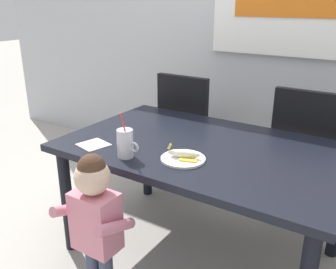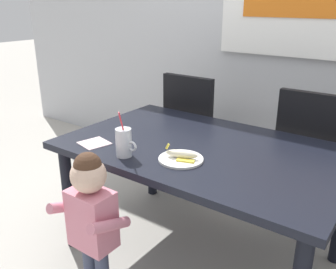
{
  "view_description": "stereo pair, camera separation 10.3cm",
  "coord_description": "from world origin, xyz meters",
  "px_view_note": "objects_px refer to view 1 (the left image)",
  "views": [
    {
      "loc": [
        0.87,
        -1.71,
        1.49
      ],
      "look_at": [
        -0.17,
        -0.1,
        0.78
      ],
      "focal_mm": 39.18,
      "sensor_mm": 36.0,
      "label": 1
    },
    {
      "loc": [
        0.96,
        -1.66,
        1.49
      ],
      "look_at": [
        -0.17,
        -0.1,
        0.78
      ],
      "focal_mm": 39.18,
      "sensor_mm": 36.0,
      "label": 2
    }
  ],
  "objects_px": {
    "milk_cup": "(125,145)",
    "snack_plate": "(183,159)",
    "dining_table": "(203,159)",
    "toddler_standing": "(95,215)",
    "paper_napkin": "(94,145)",
    "dining_chair_left": "(189,126)",
    "peeled_banana": "(184,154)",
    "dining_chair_right": "(306,148)"
  },
  "relations": [
    {
      "from": "dining_table",
      "to": "paper_napkin",
      "type": "relative_size",
      "value": 10.42
    },
    {
      "from": "paper_napkin",
      "to": "snack_plate",
      "type": "bearing_deg",
      "value": 10.6
    },
    {
      "from": "paper_napkin",
      "to": "toddler_standing",
      "type": "bearing_deg",
      "value": -47.03
    },
    {
      "from": "peeled_banana",
      "to": "dining_chair_right",
      "type": "bearing_deg",
      "value": 67.31
    },
    {
      "from": "toddler_standing",
      "to": "snack_plate",
      "type": "bearing_deg",
      "value": 59.39
    },
    {
      "from": "dining_chair_right",
      "to": "milk_cup",
      "type": "distance_m",
      "value": 1.3
    },
    {
      "from": "toddler_standing",
      "to": "paper_napkin",
      "type": "bearing_deg",
      "value": 132.97
    },
    {
      "from": "toddler_standing",
      "to": "paper_napkin",
      "type": "distance_m",
      "value": 0.46
    },
    {
      "from": "peeled_banana",
      "to": "paper_napkin",
      "type": "distance_m",
      "value": 0.54
    },
    {
      "from": "dining_table",
      "to": "dining_chair_right",
      "type": "relative_size",
      "value": 1.63
    },
    {
      "from": "milk_cup",
      "to": "snack_plate",
      "type": "height_order",
      "value": "milk_cup"
    },
    {
      "from": "peeled_banana",
      "to": "dining_table",
      "type": "bearing_deg",
      "value": 92.56
    },
    {
      "from": "toddler_standing",
      "to": "milk_cup",
      "type": "relative_size",
      "value": 3.36
    },
    {
      "from": "snack_plate",
      "to": "dining_chair_left",
      "type": "bearing_deg",
      "value": 117.87
    },
    {
      "from": "snack_plate",
      "to": "paper_napkin",
      "type": "height_order",
      "value": "snack_plate"
    },
    {
      "from": "dining_chair_right",
      "to": "dining_chair_left",
      "type": "bearing_deg",
      "value": 1.72
    },
    {
      "from": "dining_table",
      "to": "dining_chair_left",
      "type": "distance_m",
      "value": 0.86
    },
    {
      "from": "dining_chair_left",
      "to": "dining_chair_right",
      "type": "bearing_deg",
      "value": -178.28
    },
    {
      "from": "dining_chair_left",
      "to": "milk_cup",
      "type": "relative_size",
      "value": 3.84
    },
    {
      "from": "dining_chair_left",
      "to": "toddler_standing",
      "type": "relative_size",
      "value": 1.15
    },
    {
      "from": "dining_table",
      "to": "snack_plate",
      "type": "height_order",
      "value": "snack_plate"
    },
    {
      "from": "dining_chair_left",
      "to": "milk_cup",
      "type": "bearing_deg",
      "value": 101.87
    },
    {
      "from": "dining_chair_left",
      "to": "toddler_standing",
      "type": "xyz_separation_m",
      "value": [
        0.25,
        -1.34,
        -0.02
      ]
    },
    {
      "from": "dining_chair_left",
      "to": "dining_chair_right",
      "type": "xyz_separation_m",
      "value": [
        0.9,
        0.03,
        0.0
      ]
    },
    {
      "from": "peeled_banana",
      "to": "snack_plate",
      "type": "bearing_deg",
      "value": -123.49
    },
    {
      "from": "peeled_banana",
      "to": "toddler_standing",
      "type": "bearing_deg",
      "value": -120.65
    },
    {
      "from": "dining_table",
      "to": "snack_plate",
      "type": "distance_m",
      "value": 0.25
    },
    {
      "from": "milk_cup",
      "to": "paper_napkin",
      "type": "height_order",
      "value": "milk_cup"
    },
    {
      "from": "toddler_standing",
      "to": "peeled_banana",
      "type": "bearing_deg",
      "value": 59.35
    },
    {
      "from": "toddler_standing",
      "to": "dining_chair_left",
      "type": "bearing_deg",
      "value": 100.65
    },
    {
      "from": "snack_plate",
      "to": "dining_chair_right",
      "type": "bearing_deg",
      "value": 67.25
    },
    {
      "from": "snack_plate",
      "to": "paper_napkin",
      "type": "bearing_deg",
      "value": -169.4
    },
    {
      "from": "dining_table",
      "to": "paper_napkin",
      "type": "xyz_separation_m",
      "value": [
        -0.52,
        -0.33,
        0.09
      ]
    },
    {
      "from": "dining_chair_right",
      "to": "peeled_banana",
      "type": "distance_m",
      "value": 1.05
    },
    {
      "from": "dining_chair_left",
      "to": "toddler_standing",
      "type": "distance_m",
      "value": 1.36
    },
    {
      "from": "dining_chair_left",
      "to": "dining_chair_right",
      "type": "height_order",
      "value": "same"
    },
    {
      "from": "peeled_banana",
      "to": "paper_napkin",
      "type": "bearing_deg",
      "value": -168.94
    },
    {
      "from": "dining_chair_left",
      "to": "peeled_banana",
      "type": "bearing_deg",
      "value": 118.17
    },
    {
      "from": "toddler_standing",
      "to": "peeled_banana",
      "type": "xyz_separation_m",
      "value": [
        0.24,
        0.41,
        0.22
      ]
    },
    {
      "from": "dining_chair_left",
      "to": "milk_cup",
      "type": "height_order",
      "value": "milk_cup"
    },
    {
      "from": "toddler_standing",
      "to": "snack_plate",
      "type": "height_order",
      "value": "toddler_standing"
    },
    {
      "from": "toddler_standing",
      "to": "snack_plate",
      "type": "relative_size",
      "value": 3.64
    }
  ]
}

